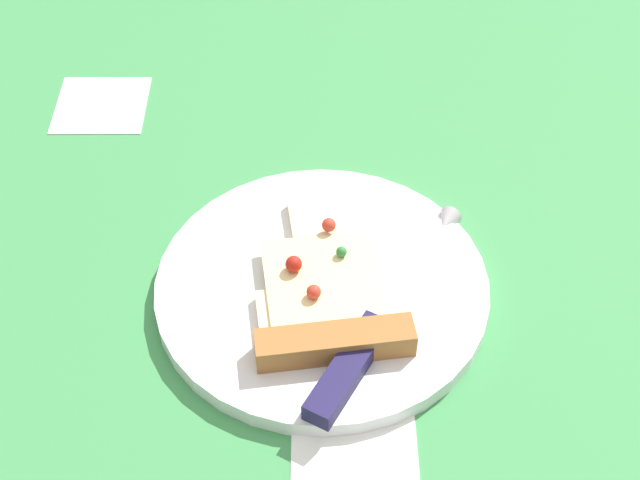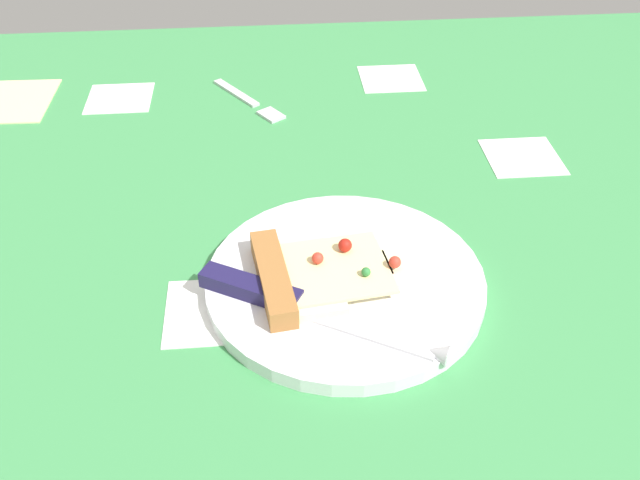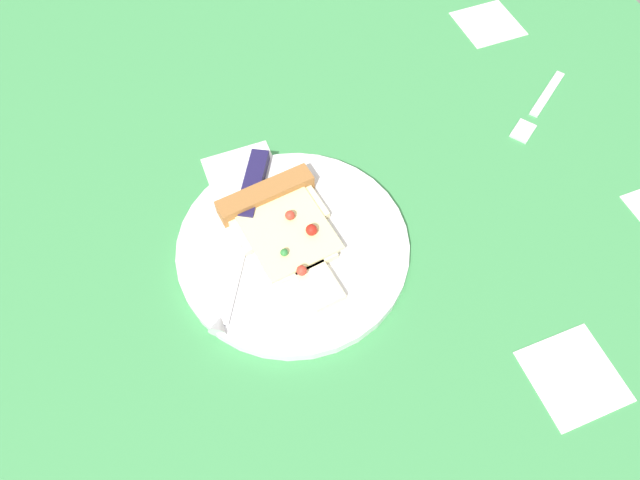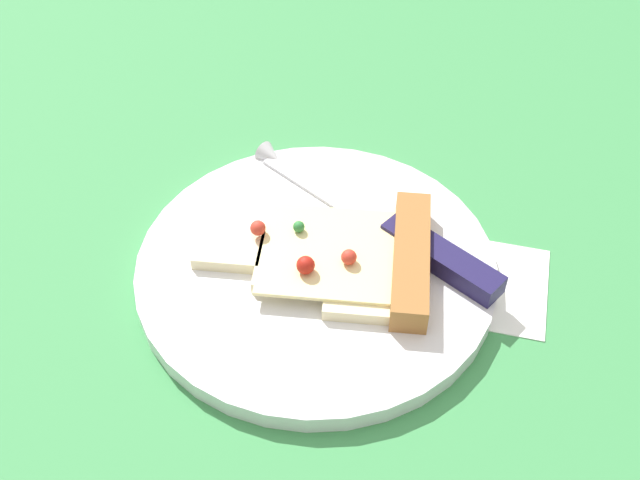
% 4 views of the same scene
% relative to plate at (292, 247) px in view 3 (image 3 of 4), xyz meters
% --- Properties ---
extents(ground_plane, '(1.53, 1.53, 0.03)m').
position_rel_plate_xyz_m(ground_plane, '(-0.02, -0.09, -0.02)').
color(ground_plane, '#3D8C4C').
rests_on(ground_plane, ground).
extents(plate, '(0.27, 0.27, 0.02)m').
position_rel_plate_xyz_m(plate, '(0.00, 0.00, 0.00)').
color(plate, silver).
rests_on(plate, ground_plane).
extents(pizza_slice, '(0.18, 0.12, 0.03)m').
position_rel_plate_xyz_m(pizza_slice, '(-0.03, -0.00, 0.02)').
color(pizza_slice, beige).
rests_on(pizza_slice, plate).
extents(knife, '(0.22, 0.14, 0.02)m').
position_rel_plate_xyz_m(knife, '(-0.05, -0.04, 0.01)').
color(knife, silver).
rests_on(knife, plate).
extents(fork, '(0.10, 0.14, 0.01)m').
position_rel_plate_xyz_m(fork, '(-0.09, 0.39, -0.00)').
color(fork, silver).
rests_on(fork, ground_plane).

